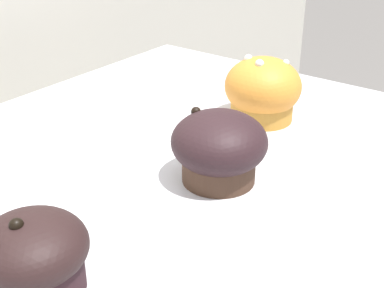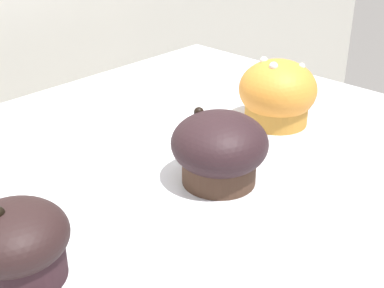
# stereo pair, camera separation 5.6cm
# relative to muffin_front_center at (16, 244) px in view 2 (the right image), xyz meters

# --- Properties ---
(muffin_front_center) EXTENTS (0.09, 0.09, 0.07)m
(muffin_front_center) POSITION_rel_muffin_front_center_xyz_m (0.00, 0.00, 0.00)
(muffin_front_center) COLOR black
(muffin_front_center) RESTS_ON display_counter
(muffin_back_left) EXTENTS (0.10, 0.10, 0.08)m
(muffin_back_left) POSITION_rel_muffin_front_center_xyz_m (0.23, -0.02, 0.01)
(muffin_back_left) COLOR #442D20
(muffin_back_left) RESTS_ON display_counter
(muffin_back_right) EXTENTS (0.10, 0.10, 0.09)m
(muffin_back_right) POSITION_rel_muffin_front_center_xyz_m (0.40, 0.03, 0.01)
(muffin_back_right) COLOR #C48632
(muffin_back_right) RESTS_ON display_counter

